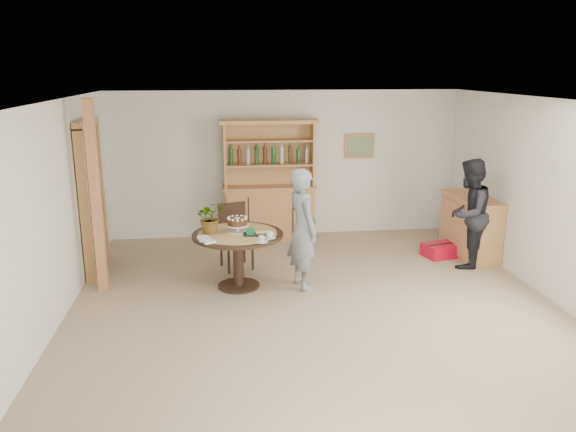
# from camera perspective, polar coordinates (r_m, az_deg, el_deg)

# --- Properties ---
(ground) EXTENTS (7.00, 7.00, 0.00)m
(ground) POSITION_cam_1_polar(r_m,az_deg,el_deg) (6.75, 3.22, -10.25)
(ground) COLOR tan
(ground) RESTS_ON ground
(room_shell) EXTENTS (6.04, 7.04, 2.52)m
(room_shell) POSITION_cam_1_polar(r_m,az_deg,el_deg) (6.23, 3.46, 4.45)
(room_shell) COLOR white
(room_shell) RESTS_ON ground
(doorway) EXTENTS (0.13, 1.10, 2.18)m
(doorway) POSITION_cam_1_polar(r_m,az_deg,el_deg) (8.40, -19.35, 1.94)
(doorway) COLOR black
(doorway) RESTS_ON ground
(pine_post) EXTENTS (0.12, 0.12, 2.50)m
(pine_post) POSITION_cam_1_polar(r_m,az_deg,el_deg) (7.56, -18.94, 1.73)
(pine_post) COLOR tan
(pine_post) RESTS_ON ground
(hutch) EXTENTS (1.62, 0.54, 2.04)m
(hutch) POSITION_cam_1_polar(r_m,az_deg,el_deg) (9.54, -1.91, 1.67)
(hutch) COLOR tan
(hutch) RESTS_ON ground
(sideboard) EXTENTS (0.54, 1.26, 0.94)m
(sideboard) POSITION_cam_1_polar(r_m,az_deg,el_deg) (9.21, 18.03, -0.94)
(sideboard) COLOR tan
(sideboard) RESTS_ON ground
(dining_table) EXTENTS (1.20, 1.20, 0.76)m
(dining_table) POSITION_cam_1_polar(r_m,az_deg,el_deg) (7.45, -5.11, -2.85)
(dining_table) COLOR black
(dining_table) RESTS_ON ground
(dining_chair) EXTENTS (0.52, 0.52, 0.95)m
(dining_chair) POSITION_cam_1_polar(r_m,az_deg,el_deg) (8.26, -5.46, -1.58)
(dining_chair) COLOR black
(dining_chair) RESTS_ON ground
(birthday_cake) EXTENTS (0.30, 0.30, 0.20)m
(birthday_cake) POSITION_cam_1_polar(r_m,az_deg,el_deg) (7.42, -5.17, -0.68)
(birthday_cake) COLOR white
(birthday_cake) RESTS_ON dining_table
(flower_vase) EXTENTS (0.47, 0.44, 0.42)m
(flower_vase) POSITION_cam_1_polar(r_m,az_deg,el_deg) (7.40, -7.90, -0.11)
(flower_vase) COLOR #3F7233
(flower_vase) RESTS_ON dining_table
(gift_tray) EXTENTS (0.30, 0.20, 0.08)m
(gift_tray) POSITION_cam_1_polar(r_m,az_deg,el_deg) (7.29, -3.42, -1.73)
(gift_tray) COLOR black
(gift_tray) RESTS_ON dining_table
(coffee_cup_a) EXTENTS (0.15, 0.15, 0.09)m
(coffee_cup_a) POSITION_cam_1_polar(r_m,az_deg,el_deg) (7.15, -1.86, -1.93)
(coffee_cup_a) COLOR silver
(coffee_cup_a) RESTS_ON dining_table
(coffee_cup_b) EXTENTS (0.15, 0.15, 0.08)m
(coffee_cup_b) POSITION_cam_1_polar(r_m,az_deg,el_deg) (6.98, -2.71, -2.40)
(coffee_cup_b) COLOR silver
(coffee_cup_b) RESTS_ON dining_table
(napkins) EXTENTS (0.24, 0.33, 0.03)m
(napkins) POSITION_cam_1_polar(r_m,az_deg,el_deg) (7.10, -8.36, -2.40)
(napkins) COLOR white
(napkins) RESTS_ON dining_table
(teen_boy) EXTENTS (0.53, 0.67, 1.62)m
(teen_boy) POSITION_cam_1_polar(r_m,az_deg,el_deg) (7.37, 1.50, -1.32)
(teen_boy) COLOR gray
(teen_boy) RESTS_ON ground
(adult_person) EXTENTS (0.98, 0.98, 1.61)m
(adult_person) POSITION_cam_1_polar(r_m,az_deg,el_deg) (8.58, 17.87, 0.24)
(adult_person) COLOR black
(adult_person) RESTS_ON ground
(red_suitcase) EXTENTS (0.68, 0.53, 0.21)m
(red_suitcase) POSITION_cam_1_polar(r_m,az_deg,el_deg) (9.12, 15.50, -3.33)
(red_suitcase) COLOR red
(red_suitcase) RESTS_ON ground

